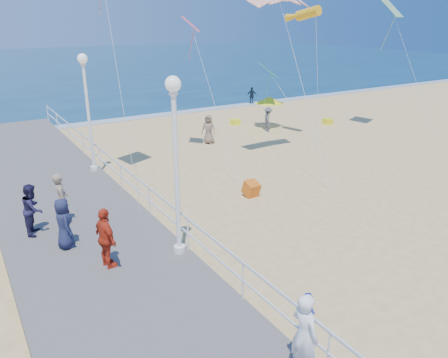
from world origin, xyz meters
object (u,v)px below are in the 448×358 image
beach_walker_b (252,96)px  beach_walker_c (209,129)px  spectator_4 (64,223)px  spectator_6 (62,199)px  toddler_held (306,312)px  lamp_post_mid (176,150)px  woman_holding_toddler (305,334)px  spectator_3 (106,238)px  beach_chair_right (328,121)px  beach_walker_a (268,119)px  beach_umbrella (269,100)px  spectator_7 (33,209)px  lamp_post_far (87,101)px  beach_chair_left (235,122)px  box_kite (251,190)px

beach_walker_b → beach_walker_c: beach_walker_c is taller
spectator_4 → spectator_6: (0.33, 1.70, 0.12)m
toddler_held → lamp_post_mid: bearing=0.8°
lamp_post_mid → spectator_6: (-2.54, 3.86, -2.33)m
woman_holding_toddler → spectator_4: size_ratio=1.14×
spectator_3 → beach_chair_right: spectator_3 is taller
beach_walker_a → beach_umbrella: 1.46m
spectator_6 → spectator_7: bearing=105.2°
lamp_post_far → spectator_4: bearing=-112.8°
spectator_6 → spectator_4: bearing=174.4°
beach_umbrella → beach_walker_c: bearing=-166.6°
spectator_4 → beach_chair_left: size_ratio=2.95×
woman_holding_toddler → beach_umbrella: (13.21, 18.42, 0.59)m
woman_holding_toddler → beach_walker_c: (7.68, 17.10, -0.45)m
beach_walker_c → box_kite: bearing=-60.1°
spectator_7 → beach_walker_a: 18.08m
beach_walker_c → beach_umbrella: beach_umbrella is taller
spectator_4 → beach_walker_b: (20.12, 18.37, -0.47)m
lamp_post_mid → spectator_4: bearing=143.1°
spectator_7 → beach_chair_right: bearing=-47.1°
beach_walker_b → spectator_4: bearing=85.9°
beach_umbrella → lamp_post_mid: bearing=-135.9°
spectator_7 → spectator_4: bearing=-135.0°
toddler_held → box_kite: bearing=-29.4°
toddler_held → beach_walker_c: bearing=-24.2°
spectator_4 → spectator_6: 1.74m
lamp_post_mid → beach_walker_b: bearing=50.0°
box_kite → beach_chair_left: (6.71, 11.46, -0.10)m
woman_holding_toddler → spectator_3: bearing=18.8°
lamp_post_mid → beach_walker_b: 26.97m
woman_holding_toddler → beach_chair_right: size_ratio=3.35×
spectator_6 → beach_walker_a: 17.16m
beach_umbrella → beach_chair_right: size_ratio=3.89×
toddler_held → beach_chair_right: toddler_held is taller
woman_holding_toddler → beach_walker_a: woman_holding_toddler is taller
toddler_held → beach_umbrella: toddler_held is taller
spectator_6 → beach_chair_right: bearing=-64.0°
box_kite → beach_umbrella: bearing=46.8°
box_kite → beach_chair_right: size_ratio=1.09×
beach_chair_right → spectator_4: bearing=-155.6°
spectator_4 → box_kite: bearing=-85.1°
box_kite → beach_chair_left: size_ratio=1.09×
toddler_held → spectator_7: (-3.60, 9.21, -0.43)m
lamp_post_far → beach_chair_right: size_ratio=9.67×
toddler_held → spectator_4: size_ratio=0.55×
spectator_3 → beach_chair_left: spectator_3 is taller
beach_walker_a → beach_walker_c: 4.95m
spectator_6 → spectator_7: spectator_6 is taller
woman_holding_toddler → spectator_7: 9.97m
spectator_3 → beach_walker_b: (19.37, 20.20, -0.57)m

